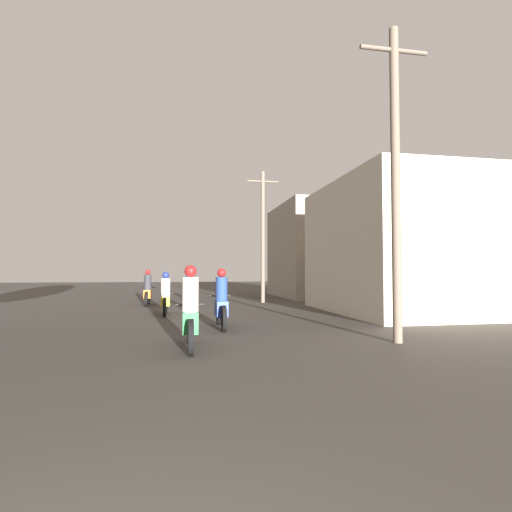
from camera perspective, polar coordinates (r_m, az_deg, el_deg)
The scene contains 9 objects.
motorcycle_green at distance 8.15m, azimuth -9.39°, elevation -8.39°, with size 0.60×1.97×1.67m.
motorcycle_blue at distance 11.01m, azimuth -4.99°, elevation -6.90°, with size 0.60×2.08×1.63m.
motorcycle_yellow at distance 14.66m, azimuth -12.80°, elevation -5.81°, with size 0.60×2.03×1.54m.
motorcycle_orange at distance 18.96m, azimuth -15.22°, elevation -4.88°, with size 0.60×2.03×1.64m.
motorcycle_silver at distance 22.93m, azimuth -9.60°, elevation -4.44°, with size 0.60×2.13×1.62m.
building_right_near at distance 16.23m, azimuth 19.72°, elevation 1.17°, with size 5.20×7.22×4.94m.
building_right_far at distance 25.30m, azimuth 9.67°, elevation 0.67°, with size 5.70×7.04×5.63m.
utility_pole_near at distance 9.47m, azimuth 19.31°, elevation 10.76°, with size 1.60×0.20×6.98m.
utility_pole_far at distance 20.03m, azimuth 0.98°, elevation 3.23°, with size 1.60×0.20×6.59m.
Camera 1 is at (0.55, -1.00, 1.54)m, focal length 28.00 mm.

